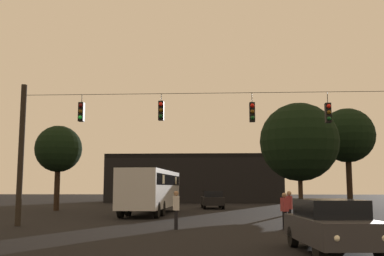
{
  "coord_description": "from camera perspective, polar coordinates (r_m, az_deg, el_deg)",
  "views": [
    {
      "loc": [
        0.39,
        -6.39,
        1.88
      ],
      "look_at": [
        -0.97,
        19.01,
        5.19
      ],
      "focal_mm": 42.39,
      "sensor_mm": 36.0,
      "label": 1
    }
  ],
  "objects": [
    {
      "name": "corner_building",
      "position": [
        58.13,
        0.42,
        -6.42
      ],
      "size": [
        21.09,
        10.36,
        5.78
      ],
      "color": "black",
      "rests_on": "ground"
    },
    {
      "name": "pedestrian_crossing_right",
      "position": [
        22.16,
        12.16,
        -9.65
      ],
      "size": [
        0.35,
        0.42,
        1.68
      ],
      "color": "black",
      "rests_on": "ground"
    },
    {
      "name": "car_near_right",
      "position": [
        13.89,
        17.12,
        -11.58
      ],
      "size": [
        2.1,
        4.43,
        1.52
      ],
      "color": "#2D2D33",
      "rests_on": "ground"
    },
    {
      "name": "car_far_left",
      "position": [
        40.32,
        2.59,
        -8.95
      ],
      "size": [
        2.18,
        4.46,
        1.52
      ],
      "color": "black",
      "rests_on": "ground"
    },
    {
      "name": "tree_left_silhouette",
      "position": [
        35.93,
        13.32,
        -1.71
      ],
      "size": [
        6.05,
        6.05,
        8.36
      ],
      "color": "#2D2116",
      "rests_on": "ground"
    },
    {
      "name": "pedestrian_crossing_left",
      "position": [
        20.55,
        -2.02,
        -9.97
      ],
      "size": [
        0.32,
        0.41,
        1.7
      ],
      "color": "black",
      "rests_on": "ground"
    },
    {
      "name": "overhead_signal_span",
      "position": [
        21.95,
        1.93,
        -1.7
      ],
      "size": [
        18.78,
        0.44,
        6.98
      ],
      "color": "black",
      "rests_on": "ground"
    },
    {
      "name": "tree_right_far",
      "position": [
        42.98,
        18.96,
        -0.94
      ],
      "size": [
        4.87,
        4.87,
        8.91
      ],
      "color": "black",
      "rests_on": "ground"
    },
    {
      "name": "tree_behind_building",
      "position": [
        38.32,
        -16.46,
        -2.58
      ],
      "size": [
        3.77,
        3.77,
        6.83
      ],
      "color": "black",
      "rests_on": "ground"
    },
    {
      "name": "pedestrian_crossing_center",
      "position": [
        20.8,
        11.57,
        -9.94
      ],
      "size": [
        0.33,
        0.41,
        1.62
      ],
      "color": "black",
      "rests_on": "ground"
    },
    {
      "name": "ground_plane",
      "position": [
        30.95,
        2.39,
        -10.89
      ],
      "size": [
        168.0,
        168.0,
        0.0
      ],
      "primitive_type": "plane",
      "color": "black",
      "rests_on": "ground"
    },
    {
      "name": "city_bus",
      "position": [
        32.0,
        -5.1,
        -7.42
      ],
      "size": [
        2.97,
        11.09,
        3.0
      ],
      "color": "#B7BCC6",
      "rests_on": "ground"
    }
  ]
}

